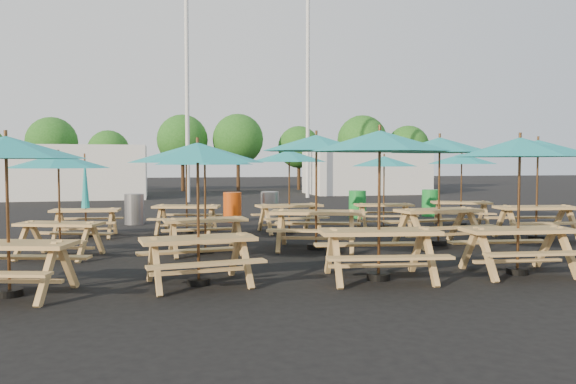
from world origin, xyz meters
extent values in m
plane|color=black|center=(0.00, 0.00, 0.00)|extent=(120.00, 120.00, 0.00)
cube|color=tan|center=(-5.52, -4.70, 0.74)|extent=(1.91, 1.15, 0.06)
cube|color=tan|center=(-5.35, -4.07, 0.45)|extent=(1.79, 0.72, 0.04)
cylinder|color=black|center=(-5.52, -4.70, 0.05)|extent=(0.36, 0.36, 0.10)
cylinder|color=brown|center=(-5.52, -4.70, 1.15)|extent=(0.04, 0.04, 2.29)
cone|color=teal|center=(-5.52, -4.70, 2.11)|extent=(2.66, 2.66, 0.32)
cube|color=tan|center=(-5.36, -1.41, 0.68)|extent=(1.76, 1.15, 0.05)
cube|color=tan|center=(-5.56, -1.98, 0.41)|extent=(1.63, 0.76, 0.04)
cube|color=tan|center=(-5.16, -0.84, 0.41)|extent=(1.63, 0.76, 0.04)
cylinder|color=black|center=(-5.36, -1.41, 0.05)|extent=(0.33, 0.33, 0.09)
cylinder|color=brown|center=(-5.36, -1.41, 1.05)|extent=(0.04, 0.04, 2.10)
cone|color=teal|center=(-5.36, -1.41, 1.93)|extent=(2.52, 2.52, 0.29)
cube|color=tan|center=(-5.24, 1.75, 0.68)|extent=(1.72, 0.79, 0.06)
cube|color=tan|center=(-5.29, 1.14, 0.42)|extent=(1.68, 0.38, 0.04)
cube|color=tan|center=(-5.18, 2.36, 0.42)|extent=(1.68, 0.38, 0.04)
cylinder|color=black|center=(-5.24, 1.75, 0.05)|extent=(0.33, 0.33, 0.09)
cylinder|color=brown|center=(-5.24, 1.75, 1.06)|extent=(0.04, 0.04, 2.13)
cone|color=teal|center=(-5.24, 1.75, 1.43)|extent=(0.20, 0.20, 1.39)
cube|color=tan|center=(-2.85, -4.57, 0.72)|extent=(1.82, 0.90, 0.06)
cube|color=tan|center=(-2.77, -5.21, 0.44)|extent=(1.76, 0.47, 0.04)
cube|color=tan|center=(-2.94, -3.94, 0.44)|extent=(1.76, 0.47, 0.04)
cylinder|color=black|center=(-2.85, -4.57, 0.05)|extent=(0.35, 0.35, 0.10)
cylinder|color=brown|center=(-2.85, -4.57, 1.11)|extent=(0.04, 0.04, 2.22)
cone|color=teal|center=(-2.85, -4.57, 2.05)|extent=(2.36, 2.36, 0.31)
cube|color=tan|center=(-2.49, -1.53, 0.70)|extent=(1.75, 0.79, 0.06)
cube|color=tan|center=(-2.44, -2.15, 0.43)|extent=(1.72, 0.36, 0.04)
cube|color=tan|center=(-2.53, -0.90, 0.43)|extent=(1.72, 0.36, 0.04)
cylinder|color=black|center=(-2.49, -1.53, 0.05)|extent=(0.34, 0.34, 0.09)
cylinder|color=brown|center=(-2.49, -1.53, 1.09)|extent=(0.04, 0.04, 2.18)
cone|color=teal|center=(-2.49, -1.53, 2.01)|extent=(2.20, 2.20, 0.30)
cube|color=tan|center=(-2.69, 1.95, 0.72)|extent=(1.86, 1.11, 0.06)
cube|color=tan|center=(-2.86, 1.34, 0.44)|extent=(1.75, 0.69, 0.04)
cube|color=tan|center=(-2.52, 2.57, 0.44)|extent=(1.75, 0.69, 0.04)
cylinder|color=black|center=(-2.69, 1.95, 0.05)|extent=(0.35, 0.35, 0.10)
cylinder|color=brown|center=(-2.69, 1.95, 1.12)|extent=(0.04, 0.04, 2.23)
cone|color=teal|center=(-2.69, 1.95, 2.06)|extent=(2.58, 2.58, 0.31)
cube|color=tan|center=(0.02, -4.85, 0.78)|extent=(1.99, 1.01, 0.06)
cube|color=tan|center=(-0.09, -5.54, 0.48)|extent=(1.92, 0.54, 0.04)
cube|color=tan|center=(0.12, -4.16, 0.48)|extent=(1.92, 0.54, 0.04)
cylinder|color=black|center=(0.02, -4.85, 0.05)|extent=(0.38, 0.38, 0.11)
cylinder|color=brown|center=(0.02, -4.85, 1.22)|extent=(0.05, 0.05, 2.43)
cone|color=teal|center=(0.02, -4.85, 2.24)|extent=(2.60, 2.60, 0.34)
cube|color=tan|center=(-0.08, -1.54, 0.81)|extent=(2.12, 1.36, 0.07)
cube|color=tan|center=(-0.32, -2.23, 0.49)|extent=(1.96, 0.90, 0.04)
cube|color=tan|center=(0.15, -0.86, 0.49)|extent=(1.96, 0.90, 0.04)
cylinder|color=black|center=(-0.08, -1.54, 0.05)|extent=(0.39, 0.39, 0.11)
cylinder|color=brown|center=(-0.08, -1.54, 1.26)|extent=(0.05, 0.05, 2.52)
cone|color=teal|center=(-0.08, -1.54, 2.32)|extent=(3.02, 3.02, 0.35)
cube|color=tan|center=(0.05, 1.55, 0.72)|extent=(1.82, 0.84, 0.06)
cube|color=tan|center=(0.11, 0.91, 0.44)|extent=(1.78, 0.41, 0.04)
cube|color=tan|center=(-0.01, 2.20, 0.44)|extent=(1.78, 0.41, 0.04)
cylinder|color=black|center=(0.05, 1.55, 0.05)|extent=(0.35, 0.35, 0.10)
cylinder|color=brown|center=(0.05, 1.55, 1.13)|extent=(0.04, 0.04, 2.25)
cone|color=teal|center=(0.05, 1.55, 2.07)|extent=(2.31, 2.31, 0.31)
cube|color=tan|center=(2.50, -4.96, 0.75)|extent=(1.89, 0.89, 0.06)
cube|color=tan|center=(2.43, -5.63, 0.46)|extent=(1.85, 0.43, 0.04)
cube|color=tan|center=(2.56, -4.29, 0.46)|extent=(1.85, 0.43, 0.04)
cylinder|color=black|center=(2.50, -4.96, 0.05)|extent=(0.37, 0.37, 0.10)
cylinder|color=brown|center=(2.50, -4.96, 1.17)|extent=(0.04, 0.04, 2.34)
cone|color=teal|center=(2.50, -4.96, 2.16)|extent=(2.41, 2.41, 0.33)
cube|color=tan|center=(2.82, -1.60, 0.80)|extent=(2.02, 0.97, 0.07)
cube|color=tan|center=(2.90, -2.31, 0.49)|extent=(1.97, 0.48, 0.04)
cube|color=tan|center=(2.74, -0.89, 0.49)|extent=(1.97, 0.48, 0.04)
cylinder|color=black|center=(2.82, -1.60, 0.05)|extent=(0.39, 0.39, 0.11)
cylinder|color=brown|center=(2.82, -1.60, 1.25)|extent=(0.05, 0.05, 2.49)
cone|color=teal|center=(2.82, -1.60, 2.30)|extent=(2.59, 2.59, 0.35)
cube|color=tan|center=(2.91, 1.81, 0.68)|extent=(1.72, 0.89, 0.05)
cube|color=tan|center=(2.82, 1.21, 0.41)|extent=(1.66, 0.48, 0.04)
cube|color=tan|center=(3.01, 2.40, 0.41)|extent=(1.66, 0.48, 0.04)
cylinder|color=black|center=(2.91, 1.81, 0.05)|extent=(0.33, 0.33, 0.09)
cylinder|color=brown|center=(2.91, 1.81, 1.05)|extent=(0.04, 0.04, 2.10)
cone|color=teal|center=(2.91, 1.81, 1.94)|extent=(2.26, 2.26, 0.29)
cube|color=tan|center=(5.60, -1.33, 0.79)|extent=(2.02, 1.03, 0.06)
cube|color=tan|center=(5.49, -2.03, 0.48)|extent=(1.95, 0.55, 0.04)
cube|color=tan|center=(5.71, -0.63, 0.48)|extent=(1.95, 0.55, 0.04)
cylinder|color=black|center=(5.60, -1.33, 0.05)|extent=(0.39, 0.39, 0.11)
cylinder|color=brown|center=(5.60, -1.33, 1.24)|extent=(0.05, 0.05, 2.47)
cone|color=teal|center=(5.60, -1.33, 2.28)|extent=(2.65, 2.65, 0.34)
cube|color=tan|center=(5.40, 1.82, 0.70)|extent=(1.83, 1.19, 0.06)
cube|color=tan|center=(5.19, 1.23, 0.43)|extent=(1.69, 0.78, 0.04)
cube|color=tan|center=(5.60, 2.41, 0.43)|extent=(1.69, 0.78, 0.04)
cylinder|color=black|center=(5.40, 1.82, 0.05)|extent=(0.34, 0.34, 0.09)
cylinder|color=brown|center=(5.40, 1.82, 1.09)|extent=(0.04, 0.04, 2.18)
cone|color=teal|center=(5.40, 1.82, 2.01)|extent=(2.62, 2.62, 0.30)
cylinder|color=gray|center=(-4.14, 4.52, 0.47)|extent=(0.58, 0.58, 0.94)
cylinder|color=#C5430B|center=(-1.10, 4.68, 0.47)|extent=(0.58, 0.58, 0.94)
cylinder|color=gray|center=(0.15, 4.78, 0.47)|extent=(0.58, 0.58, 0.94)
cylinder|color=#198A30|center=(3.22, 4.80, 0.47)|extent=(0.58, 0.58, 0.94)
cylinder|color=#198A30|center=(5.98, 4.87, 0.47)|extent=(0.58, 0.58, 0.94)
cylinder|color=silver|center=(-2.00, 14.00, 6.00)|extent=(0.20, 0.20, 12.00)
cylinder|color=silver|center=(4.50, 16.00, 6.00)|extent=(0.20, 0.20, 12.00)
cube|color=silver|center=(-8.00, 18.00, 1.40)|extent=(8.00, 4.00, 2.80)
cube|color=silver|center=(9.00, 19.00, 1.30)|extent=(7.00, 4.00, 2.60)
cylinder|color=#382314|center=(-9.74, 23.90, 1.07)|extent=(0.24, 0.24, 2.14)
sphere|color=#1E5919|center=(-9.74, 23.90, 3.16)|extent=(3.11, 3.11, 3.11)
cylinder|color=#382314|center=(-6.39, 23.65, 0.89)|extent=(0.24, 0.24, 1.78)
sphere|color=#1E5919|center=(-6.39, 23.65, 2.63)|extent=(2.59, 2.59, 2.59)
cylinder|color=#382314|center=(-1.75, 24.72, 1.16)|extent=(0.24, 0.24, 2.31)
sphere|color=#1E5919|center=(-1.75, 24.72, 3.41)|extent=(3.36, 3.36, 3.36)
cylinder|color=#382314|center=(1.90, 24.26, 1.17)|extent=(0.24, 0.24, 2.35)
sphere|color=#1E5919|center=(1.90, 24.26, 3.47)|extent=(3.41, 3.41, 3.41)
cylinder|color=#382314|center=(6.22, 24.67, 1.01)|extent=(0.24, 0.24, 2.02)
sphere|color=#1E5919|center=(6.22, 24.67, 2.98)|extent=(2.94, 2.94, 2.94)
cylinder|color=#382314|center=(10.23, 22.90, 1.16)|extent=(0.24, 0.24, 2.32)
sphere|color=#1E5919|center=(10.23, 22.90, 3.43)|extent=(3.38, 3.38, 3.38)
cylinder|color=#382314|center=(13.63, 22.92, 1.02)|extent=(0.24, 0.24, 2.03)
sphere|color=#1E5919|center=(13.63, 22.92, 3.00)|extent=(2.95, 2.95, 2.95)
camera|label=1|loc=(-3.47, -13.27, 1.90)|focal=35.00mm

